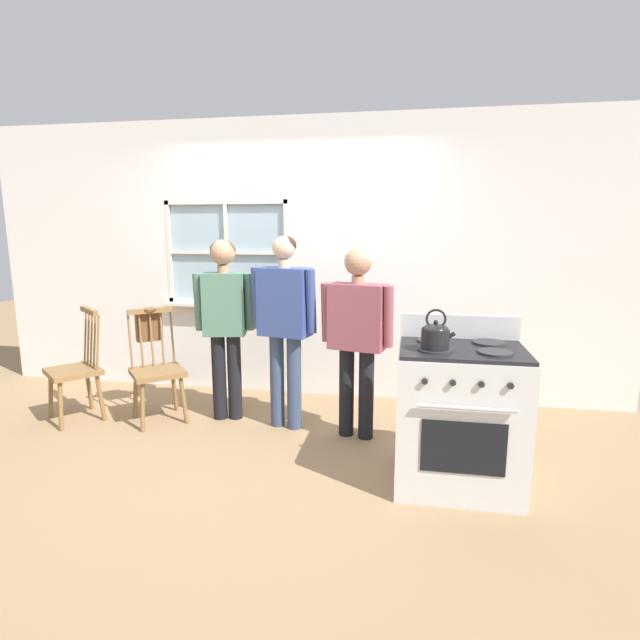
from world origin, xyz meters
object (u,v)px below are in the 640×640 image
object	(u,v)px
potted_plant	(251,297)
handbag	(149,326)
stove	(459,415)
person_adult_right	(357,324)
person_teen_center	(285,315)
kettle	(435,335)
person_elderly_left	(225,312)
chair_near_wall	(76,370)
chair_by_window	(157,371)

from	to	relation	value
potted_plant	handbag	world-z (taller)	potted_plant
stove	person_adult_right	bearing A→B (deg)	139.13
person_teen_center	kettle	distance (m)	1.45
person_elderly_left	potted_plant	bearing A→B (deg)	77.69
chair_near_wall	person_teen_center	size ratio (longest dim) A/B	0.61
person_adult_right	person_teen_center	bearing A→B (deg)	-176.44
person_elderly_left	handbag	world-z (taller)	person_elderly_left
chair_near_wall	stove	distance (m)	3.23
chair_by_window	person_teen_center	world-z (taller)	person_teen_center
chair_by_window	stove	xyz separation A→B (m)	(2.47, -0.68, 0.03)
person_elderly_left	stove	xyz separation A→B (m)	(1.89, -0.82, -0.48)
potted_plant	handbag	bearing A→B (deg)	-136.35
person_elderly_left	potted_plant	world-z (taller)	person_elderly_left
kettle	handbag	bearing A→B (deg)	158.05
stove	handbag	bearing A→B (deg)	161.95
person_teen_center	kettle	bearing A→B (deg)	-23.93
potted_plant	person_adult_right	bearing A→B (deg)	-38.33
person_teen_center	kettle	size ratio (longest dim) A/B	6.49
chair_by_window	kettle	size ratio (longest dim) A/B	3.95
potted_plant	chair_by_window	bearing A→B (deg)	-123.49
chair_near_wall	stove	xyz separation A→B (m)	(3.18, -0.57, 0.03)
stove	handbag	xyz separation A→B (m)	(-2.62, 0.85, 0.33)
chair_by_window	person_adult_right	distance (m)	1.81
person_elderly_left	stove	size ratio (longest dim) A/B	1.45
chair_by_window	person_teen_center	size ratio (longest dim) A/B	0.61
kettle	stove	bearing A→B (deg)	36.67
person_teen_center	person_adult_right	world-z (taller)	person_teen_center
chair_near_wall	person_elderly_left	xyz separation A→B (m)	(1.29, 0.25, 0.51)
chair_near_wall	handbag	world-z (taller)	same
chair_near_wall	person_adult_right	xyz separation A→B (m)	(2.45, 0.06, 0.49)
person_elderly_left	kettle	world-z (taller)	person_elderly_left
kettle	handbag	world-z (taller)	kettle
chair_by_window	chair_near_wall	size ratio (longest dim) A/B	1.00
chair_by_window	person_adult_right	xyz separation A→B (m)	(1.74, -0.04, 0.49)
potted_plant	handbag	distance (m)	1.03
chair_by_window	person_teen_center	xyz separation A→B (m)	(1.13, 0.05, 0.52)
person_teen_center	handbag	world-z (taller)	person_teen_center
kettle	potted_plant	world-z (taller)	kettle
person_teen_center	stove	world-z (taller)	person_teen_center
chair_by_window	person_elderly_left	distance (m)	0.79
person_elderly_left	person_adult_right	world-z (taller)	person_elderly_left
person_adult_right	potted_plant	bearing A→B (deg)	153.98
potted_plant	kettle	bearing A→B (deg)	-44.43
person_adult_right	kettle	world-z (taller)	person_adult_right
chair_near_wall	kettle	xyz separation A→B (m)	(3.00, -0.70, 0.58)
person_elderly_left	kettle	xyz separation A→B (m)	(1.72, -0.95, 0.07)
chair_near_wall	person_teen_center	bearing A→B (deg)	44.20
person_adult_right	handbag	distance (m)	1.91
handbag	chair_near_wall	bearing A→B (deg)	-153.16
person_elderly_left	chair_near_wall	bearing A→B (deg)	178.68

